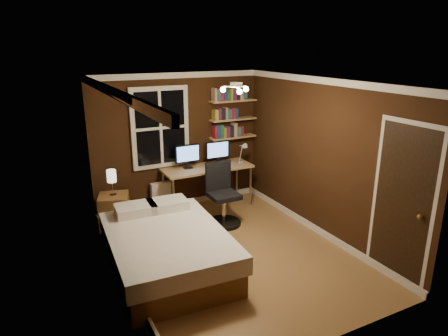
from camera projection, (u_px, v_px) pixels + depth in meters
name	position (u px, v px, depth m)	size (l,w,h in m)	color
floor	(232.00, 252.00, 5.95)	(4.20, 4.20, 0.00)	olive
wall_back	(179.00, 142.00, 7.36)	(3.20, 0.04, 2.50)	black
wall_left	(117.00, 191.00, 4.88)	(0.04, 4.20, 2.50)	black
wall_right	(322.00, 159.00, 6.27)	(0.04, 4.20, 2.50)	black
ceiling	(233.00, 82.00, 5.21)	(3.20, 4.20, 0.02)	white
window	(160.00, 128.00, 7.09)	(1.06, 0.06, 1.46)	silver
door	(401.00, 206.00, 5.01)	(0.03, 0.82, 2.05)	black
door_knob	(420.00, 217.00, 4.75)	(0.06, 0.06, 0.06)	gold
ceiling_fixture	(236.00, 90.00, 5.15)	(0.44, 0.44, 0.18)	beige
bookshelf_lower	(233.00, 137.00, 7.73)	(0.92, 0.22, 0.03)	tan
books_row_lower	(233.00, 130.00, 7.69)	(0.54, 0.16, 0.23)	maroon
bookshelf_middle	(233.00, 119.00, 7.63)	(0.92, 0.22, 0.03)	tan
books_row_middle	(233.00, 112.00, 7.59)	(0.42, 0.16, 0.23)	navy
bookshelf_upper	(233.00, 101.00, 7.52)	(0.92, 0.22, 0.03)	tan
books_row_upper	(233.00, 94.00, 7.49)	(0.60, 0.16, 0.23)	#275C2A
bed	(167.00, 249.00, 5.42)	(1.60, 2.15, 0.71)	brown
nightstand	(115.00, 212.00, 6.64)	(0.48, 0.48, 0.60)	brown
bedside_lamp	(112.00, 183.00, 6.49)	(0.15, 0.15, 0.43)	white
radiator	(161.00, 197.00, 7.38)	(0.36, 0.13, 0.55)	silver
desk	(207.00, 170.00, 7.42)	(1.67, 0.63, 0.80)	tan
monitor_left	(188.00, 156.00, 7.25)	(0.47, 0.12, 0.44)	black
monitor_right	(217.00, 153.00, 7.51)	(0.47, 0.12, 0.44)	black
desk_lamp	(243.00, 153.00, 7.52)	(0.14, 0.32, 0.44)	silver
office_chair	(222.00, 201.00, 6.81)	(0.59, 0.59, 1.07)	black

